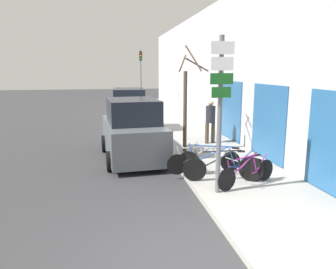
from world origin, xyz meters
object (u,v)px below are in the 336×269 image
object	(u,v)px
signpost	(220,109)
bicycle_1	(225,168)
parked_car_1	(129,113)
street_tree	(186,105)
bicycle_0	(247,173)
parked_car_0	(133,132)
traffic_light	(141,72)
pedestrian_near	(210,118)
bicycle_3	(204,161)
bicycle_2	(219,164)

from	to	relation	value
signpost	bicycle_1	bearing A→B (deg)	58.24
parked_car_1	street_tree	distance (m)	5.60
bicycle_0	parked_car_0	xyz separation A→B (m)	(-2.75, 3.78, 0.49)
parked_car_1	traffic_light	world-z (taller)	traffic_light
pedestrian_near	street_tree	bearing A→B (deg)	25.21
parked_car_1	traffic_light	xyz separation A→B (m)	(1.42, 7.63, 2.02)
parked_car_0	parked_car_1	xyz separation A→B (m)	(0.23, 5.38, 0.01)
bicycle_1	bicycle_3	world-z (taller)	bicycle_1
pedestrian_near	parked_car_1	bearing A→B (deg)	-68.97
bicycle_2	street_tree	world-z (taller)	street_tree
bicycle_1	street_tree	bearing A→B (deg)	15.51
bicycle_2	bicycle_3	world-z (taller)	bicycle_2
bicycle_2	street_tree	xyz separation A→B (m)	(-0.23, 3.17, 1.37)
traffic_light	bicycle_1	bearing A→B (deg)	-87.75
bicycle_0	street_tree	distance (m)	4.25
bicycle_0	street_tree	bearing A→B (deg)	-12.23
bicycle_3	street_tree	size ratio (longest dim) A/B	0.58
bicycle_1	pedestrian_near	size ratio (longest dim) A/B	1.27
bicycle_2	parked_car_1	world-z (taller)	parked_car_1
bicycle_1	signpost	bearing A→B (deg)	158.85
pedestrian_near	street_tree	xyz separation A→B (m)	(-1.38, -1.26, 0.73)
parked_car_1	street_tree	xyz separation A→B (m)	(1.76, -5.23, 0.92)
parked_car_0	signpost	bearing A→B (deg)	-70.18
parked_car_0	street_tree	bearing A→B (deg)	0.35
signpost	traffic_light	size ratio (longest dim) A/B	0.86
bicycle_3	pedestrian_near	xyz separation A→B (m)	(1.44, 3.94, 0.68)
parked_car_1	traffic_light	distance (m)	8.02
bicycle_1	bicycle_2	world-z (taller)	bicycle_2
bicycle_1	street_tree	distance (m)	3.77
street_tree	traffic_light	distance (m)	12.91
bicycle_0	parked_car_1	world-z (taller)	parked_car_1
signpost	traffic_light	bearing A→B (deg)	90.54
bicycle_0	street_tree	world-z (taller)	street_tree
signpost	bicycle_3	world-z (taller)	signpost
bicycle_1	bicycle_2	distance (m)	0.33
parked_car_0	pedestrian_near	xyz separation A→B (m)	(3.37, 1.42, 0.20)
bicycle_1	parked_car_1	distance (m)	8.98
street_tree	bicycle_1	bearing A→B (deg)	-85.10
bicycle_3	bicycle_1	bearing A→B (deg)	-155.82
parked_car_1	pedestrian_near	distance (m)	5.06
bicycle_1	bicycle_3	distance (m)	0.89
bicycle_0	pedestrian_near	distance (m)	5.28
bicycle_1	street_tree	world-z (taller)	street_tree
signpost	pedestrian_near	size ratio (longest dim) A/B	2.12
bicycle_0	bicycle_2	xyz separation A→B (m)	(-0.52, 0.76, 0.05)
bicycle_1	bicycle_3	size ratio (longest dim) A/B	1.01
bicycle_1	bicycle_2	bearing A→B (deg)	22.09
bicycle_2	parked_car_1	size ratio (longest dim) A/B	0.49
signpost	bicycle_3	size ratio (longest dim) A/B	1.69
bicycle_0	bicycle_1	bearing A→B (deg)	23.15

